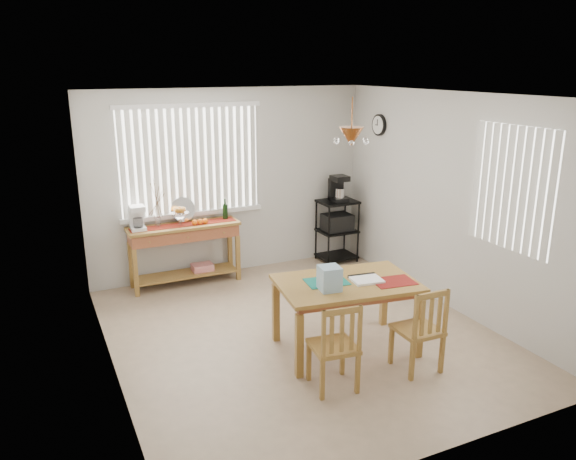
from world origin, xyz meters
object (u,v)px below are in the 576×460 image
dining_table (346,289)px  chair_right (420,330)px  wire_cart (337,225)px  chair_left (335,347)px  cart_items (338,189)px  sideboard (185,240)px

dining_table → chair_right: size_ratio=1.73×
wire_cart → chair_left: 3.60m
cart_items → wire_cart: bearing=-90.0°
chair_left → sideboard: bearing=99.6°
wire_cart → dining_table: size_ratio=0.62×
chair_left → chair_right: bearing=-3.7°
sideboard → wire_cart: size_ratio=1.59×
chair_left → chair_right: (0.91, -0.06, 0.00)m
cart_items → dining_table: 2.85m
cart_items → chair_right: bearing=-105.8°
sideboard → dining_table: bearing=-67.9°
dining_table → chair_left: (-0.49, -0.63, -0.24)m
chair_left → wire_cart: bearing=59.8°
sideboard → wire_cart: 2.34m
wire_cart → chair_right: size_ratio=1.07×
cart_items → dining_table: cart_items is taller
wire_cart → cart_items: (0.00, 0.01, 0.55)m
sideboard → cart_items: (2.34, -0.02, 0.49)m
sideboard → chair_right: bearing=-65.8°
chair_left → cart_items: bearing=59.9°
cart_items → sideboard: bearing=179.5°
dining_table → wire_cart: bearing=62.0°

